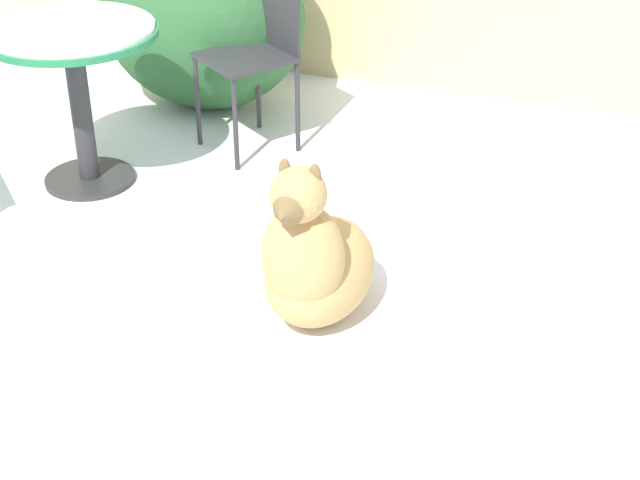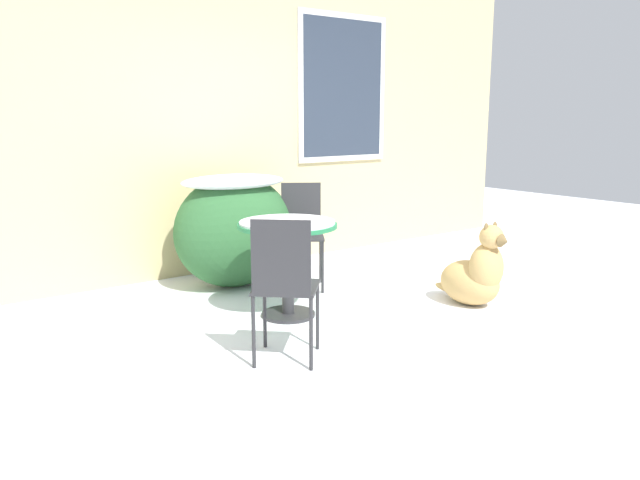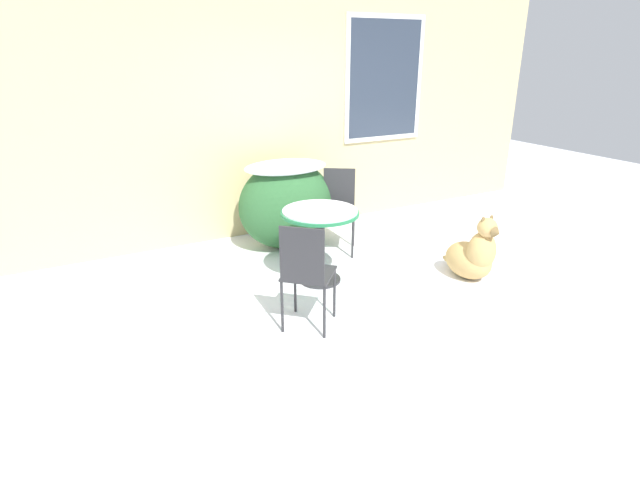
{
  "view_description": "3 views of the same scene",
  "coord_description": "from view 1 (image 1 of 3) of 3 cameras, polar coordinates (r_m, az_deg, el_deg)",
  "views": [
    {
      "loc": [
        2.06,
        -2.91,
        2.1
      ],
      "look_at": [
        1.03,
        -0.08,
        0.31
      ],
      "focal_mm": 55.0,
      "sensor_mm": 36.0,
      "label": 1
    },
    {
      "loc": [
        -2.92,
        -3.32,
        1.53
      ],
      "look_at": [
        0.0,
        0.6,
        0.55
      ],
      "focal_mm": 35.0,
      "sensor_mm": 36.0,
      "label": 2
    },
    {
      "loc": [
        -2.51,
        -3.47,
        2.18
      ],
      "look_at": [
        -0.35,
        0.54,
        0.44
      ],
      "focal_mm": 28.0,
      "sensor_mm": 36.0,
      "label": 3
    }
  ],
  "objects": [
    {
      "name": "patio_table",
      "position": [
        4.48,
        -14.09,
        9.98
      ],
      "size": [
        0.76,
        0.76,
        0.75
      ],
      "color": "#2D2D30",
      "rests_on": "ground_plane"
    },
    {
      "name": "ground_plane",
      "position": [
        4.14,
        -13.02,
        -0.63
      ],
      "size": [
        16.0,
        16.0,
        0.0
      ],
      "primitive_type": "plane",
      "color": "white"
    },
    {
      "name": "dog",
      "position": [
        3.49,
        -0.32,
        -1.27
      ],
      "size": [
        0.39,
        0.73,
        0.71
      ],
      "rotation": [
        0.0,
        0.0,
        -0.02
      ],
      "color": "tan",
      "rests_on": "ground_plane"
    },
    {
      "name": "shrub_left",
      "position": [
        5.27,
        -6.98,
        13.29
      ],
      "size": [
        1.13,
        0.79,
        1.01
      ],
      "color": "#2D6033",
      "rests_on": "ground_plane"
    },
    {
      "name": "patio_chair_near_table",
      "position": [
        4.77,
        -3.64,
        11.31
      ],
      "size": [
        0.54,
        0.54,
        0.93
      ],
      "rotation": [
        0.0,
        0.0,
        -0.59
      ],
      "color": "#2D2D30",
      "rests_on": "ground_plane"
    }
  ]
}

